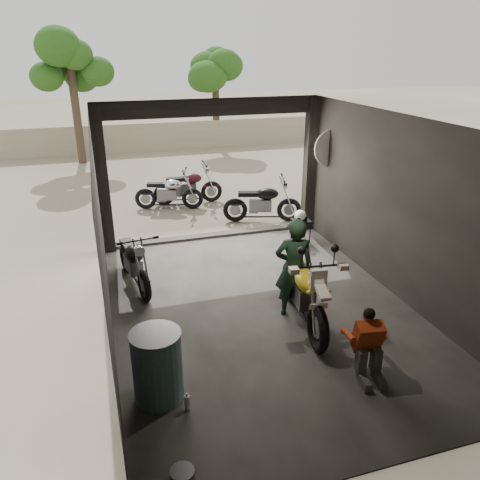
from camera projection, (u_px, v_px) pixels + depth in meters
ground at (262, 310)px, 8.10m from camera, size 80.00×80.00×0.00m
garage at (253, 230)px, 8.09m from camera, size 7.00×7.13×3.20m
boundary_wall at (154, 137)px, 20.22m from camera, size 18.00×0.30×1.20m
tree_left at (69, 53)px, 16.79m from camera, size 2.20×2.20×5.60m
tree_right at (215, 63)px, 19.85m from camera, size 2.20×2.20×5.00m
main_bike at (304, 287)px, 7.48m from camera, size 1.07×2.09×1.34m
left_bike at (133, 258)px, 8.73m from camera, size 0.96×1.76×1.13m
outside_bike_a at (169, 190)px, 12.92m from camera, size 1.77×1.10×1.11m
outside_bike_b at (188, 184)px, 13.37m from camera, size 1.77×0.83×1.17m
outside_bike_c at (262, 200)px, 11.96m from camera, size 1.89×1.18×1.19m
rider at (294, 269)px, 7.64m from camera, size 0.72×0.57×1.73m
mechanic at (370, 348)px, 6.27m from camera, size 0.60×0.74×0.97m
stool at (301, 223)px, 10.75m from camera, size 0.39×0.39×0.54m
helmet at (300, 216)px, 10.63m from camera, size 0.29×0.30×0.25m
oil_drum at (158, 367)px, 5.89m from camera, size 0.82×0.82×0.98m
sign_post at (330, 165)px, 10.54m from camera, size 0.85×0.08×2.56m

